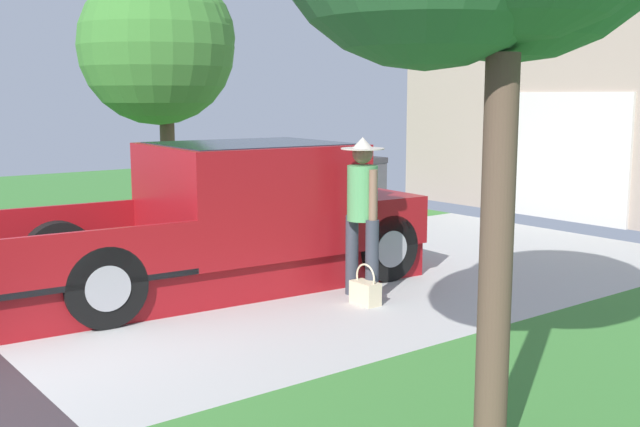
# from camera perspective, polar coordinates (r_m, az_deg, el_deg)

# --- Properties ---
(pickup_truck) EXTENTS (2.30, 5.47, 1.65)m
(pickup_truck) POSITION_cam_1_polar(r_m,az_deg,el_deg) (8.95, -6.51, -0.58)
(pickup_truck) COLOR maroon
(pickup_truck) RESTS_ON ground
(person_with_hat) EXTENTS (0.51, 0.47, 1.76)m
(person_with_hat) POSITION_cam_1_polar(r_m,az_deg,el_deg) (8.27, 3.16, 0.64)
(person_with_hat) COLOR #333842
(person_with_hat) RESTS_ON ground
(handbag) EXTENTS (0.32, 0.18, 0.44)m
(handbag) POSITION_cam_1_polar(r_m,az_deg,el_deg) (8.17, 3.39, -5.81)
(handbag) COLOR beige
(handbag) RESTS_ON ground
(neighbor_tree) EXTENTS (2.52, 2.54, 4.23)m
(neighbor_tree) POSITION_cam_1_polar(r_m,az_deg,el_deg) (12.96, -11.70, 12.25)
(neighbor_tree) COLOR brown
(neighbor_tree) RESTS_ON ground
(wheeled_trash_bin) EXTENTS (0.60, 0.72, 1.07)m
(wheeled_trash_bin) POSITION_cam_1_polar(r_m,az_deg,el_deg) (14.13, 3.18, 2.21)
(wheeled_trash_bin) COLOR #424247
(wheeled_trash_bin) RESTS_ON ground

